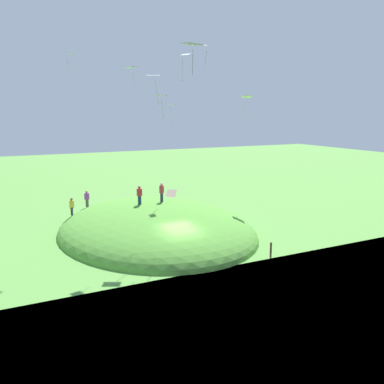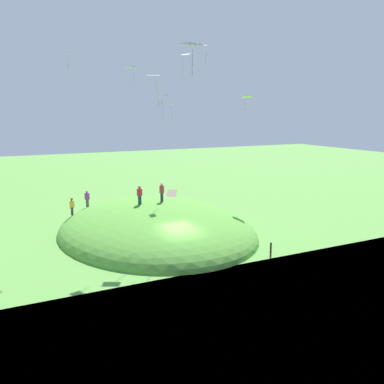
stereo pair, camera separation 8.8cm
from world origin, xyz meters
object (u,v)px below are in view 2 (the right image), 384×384
object	(u,v)px
person_with_child	(140,193)
kite_7	(161,97)
kite_2	(154,77)
kite_11	(185,57)
kite_6	(192,45)
kite_12	(202,46)
person_on_hilltop	(162,190)
kite_10	(71,55)
person_walking_path	(72,206)
mooring_post	(271,250)
person_watching_kites	(72,205)
kite_8	(171,106)
person_near_shore	(87,197)
kite_0	(247,98)
kite_1	(131,68)

from	to	relation	value
person_with_child	kite_7	distance (m)	8.96
kite_2	kite_11	bearing A→B (deg)	-94.48
kite_6	kite_12	xyz separation A→B (m)	(4.54, -3.04, 0.79)
person_on_hilltop	kite_10	xyz separation A→B (m)	(0.48, 7.16, 11.09)
kite_2	kite_12	distance (m)	5.46
person_walking_path	kite_12	world-z (taller)	kite_12
person_with_child	mooring_post	bearing A→B (deg)	121.87
kite_6	kite_10	world-z (taller)	kite_10
kite_2	kite_12	world-z (taller)	kite_12
person_on_hilltop	person_watching_kites	xyz separation A→B (m)	(3.50, 7.20, -1.31)
person_walking_path	kite_8	size ratio (longest dim) A/B	0.93
kite_7	person_near_shore	bearing A→B (deg)	21.78
kite_2	kite_6	world-z (taller)	kite_6
person_with_child	kite_0	distance (m)	14.41
person_watching_kites	kite_11	distance (m)	16.08
kite_11	kite_10	bearing A→B (deg)	71.72
kite_8	kite_10	world-z (taller)	kite_10
kite_0	person_on_hilltop	bearing A→B (deg)	98.09
kite_11	mooring_post	size ratio (longest dim) A/B	1.96
person_watching_kites	kite_7	distance (m)	13.20
person_on_hilltop	kite_2	world-z (taller)	kite_2
kite_11	kite_7	bearing A→B (deg)	123.80
person_near_shore	mooring_post	size ratio (longest dim) A/B	1.44
person_near_shore	kite_11	size ratio (longest dim) A/B	0.74
person_on_hilltop	mooring_post	distance (m)	11.60
kite_10	person_walking_path	bearing A→B (deg)	-3.60
person_with_child	kite_10	bearing A→B (deg)	-5.60
person_on_hilltop	person_walking_path	distance (m)	9.27
person_with_child	kite_7	bearing A→B (deg)	96.44
person_near_shore	person_watching_kites	distance (m)	2.49
person_on_hilltop	kite_7	distance (m)	9.07
person_near_shore	kite_12	bearing A→B (deg)	173.70
person_with_child	kite_0	size ratio (longest dim) A/B	0.87
kite_12	mooring_post	size ratio (longest dim) A/B	1.32
person_on_hilltop	kite_10	world-z (taller)	kite_10
person_near_shore	kite_7	distance (m)	13.63
person_near_shore	kite_11	world-z (taller)	kite_11
person_watching_kites	kite_12	xyz separation A→B (m)	(-10.45, -7.56, 12.53)
person_walking_path	person_watching_kites	bearing A→B (deg)	140.29
person_walking_path	kite_6	size ratio (longest dim) A/B	0.98
kite_7	kite_8	size ratio (longest dim) A/B	0.94
kite_2	kite_12	size ratio (longest dim) A/B	1.62
person_on_hilltop	kite_11	size ratio (longest dim) A/B	0.80
person_on_hilltop	kite_1	bearing A→B (deg)	83.61
kite_2	kite_8	bearing A→B (deg)	-40.23
person_near_shore	kite_8	size ratio (longest dim) A/B	0.86
person_with_child	kite_2	bearing A→B (deg)	109.84
person_with_child	kite_1	world-z (taller)	kite_1
person_with_child	kite_6	world-z (taller)	kite_6
person_with_child	person_watching_kites	bearing A→B (deg)	-34.34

